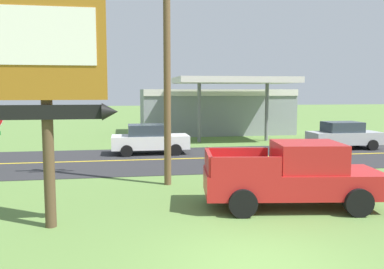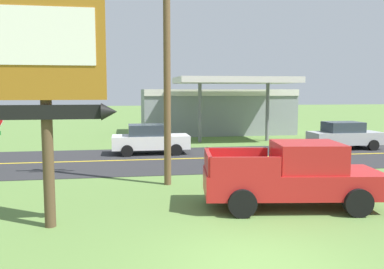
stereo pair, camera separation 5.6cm
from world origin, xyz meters
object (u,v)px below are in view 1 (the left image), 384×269
(motel_sign, at_px, (47,69))
(utility_pole, at_px, (167,51))
(gas_station, at_px, (215,110))
(pickup_red_parked_on_lawn, at_px, (294,175))
(car_silver_near_lane, at_px, (344,135))
(car_white_far_lane, at_px, (150,139))

(motel_sign, height_order, utility_pole, utility_pole)
(motel_sign, xyz_separation_m, gas_station, (9.34, 22.45, -2.06))
(gas_station, distance_m, pickup_red_parked_on_lawn, 21.80)
(car_silver_near_lane, bearing_deg, gas_station, 117.81)
(gas_station, bearing_deg, utility_pole, -108.15)
(utility_pole, bearing_deg, pickup_red_parked_on_lawn, -46.68)
(motel_sign, xyz_separation_m, utility_pole, (3.42, 4.42, 0.91))
(motel_sign, distance_m, pickup_red_parked_on_lawn, 7.52)
(motel_sign, relative_size, car_white_far_lane, 1.44)
(gas_station, distance_m, car_silver_near_lane, 11.87)
(utility_pole, relative_size, car_silver_near_lane, 2.19)
(motel_sign, distance_m, utility_pole, 5.66)
(gas_station, relative_size, pickup_red_parked_on_lawn, 2.21)
(pickup_red_parked_on_lawn, relative_size, car_white_far_lane, 1.29)
(car_white_far_lane, bearing_deg, motel_sign, -105.14)
(gas_station, bearing_deg, motel_sign, -112.58)
(motel_sign, xyz_separation_m, car_silver_near_lane, (14.85, 11.99, -3.17))
(gas_station, bearing_deg, car_silver_near_lane, -62.19)
(utility_pole, height_order, car_silver_near_lane, utility_pole)
(car_silver_near_lane, bearing_deg, pickup_red_parked_on_lawn, -125.66)
(motel_sign, relative_size, gas_station, 0.50)
(car_silver_near_lane, xyz_separation_m, car_white_far_lane, (-11.61, 0.00, 0.00))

